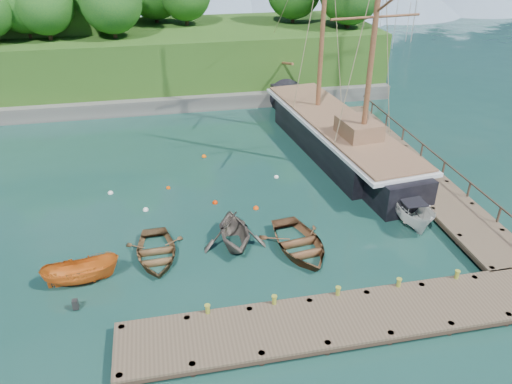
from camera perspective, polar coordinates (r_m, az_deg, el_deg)
The scene contains 22 objects.
ground at distance 27.42m, azimuth 1.65°, elevation -6.30°, with size 160.00×160.00×0.00m, color #153830.
dock_near at distance 22.87m, azimuth 10.48°, elevation -14.03°, with size 20.00×3.20×1.10m.
dock_east at distance 36.65m, azimuth 16.93°, elevation 2.87°, with size 3.20×24.00×1.10m.
bollard_0 at distance 23.04m, azimuth -5.46°, elevation -14.68°, with size 0.26×0.26×0.45m, color olive.
bollard_1 at distance 23.39m, azimuth 2.07°, elevation -13.72°, with size 0.26×0.26×0.45m, color olive.
bollard_2 at distance 24.11m, azimuth 9.19°, elevation -12.59°, with size 0.26×0.26×0.45m, color olive.
bollard_3 at distance 25.17m, azimuth 15.75°, elevation -11.37°, with size 0.26×0.26×0.45m, color olive.
bollard_4 at distance 26.53m, azimuth 21.66°, elevation -10.14°, with size 0.26×0.26×0.45m, color olive.
rowboat_0 at distance 27.16m, azimuth -11.32°, elevation -7.36°, with size 3.15×4.41×0.91m, color brown.
rowboat_1 at distance 27.63m, azimuth -2.49°, elevation -6.02°, with size 3.45×4.00×2.11m, color #585048.
rowboat_2 at distance 27.31m, azimuth 4.93°, elevation -6.59°, with size 3.57×5.00×1.04m, color brown.
motorboat_orange at distance 26.46m, azimuth -19.14°, elevation -9.73°, with size 1.41×3.74×1.44m, color orange.
cabin_boat_white at distance 30.91m, azimuth 17.06°, elevation -3.24°, with size 1.76×4.69×1.81m, color silver.
schooner at distance 38.40m, azimuth 9.23°, elevation 6.05°, with size 6.80×26.36×19.12m.
mooring_buoy_0 at distance 31.38m, azimuth -12.49°, elevation -2.06°, with size 0.35×0.35×0.35m, color silver.
mooring_buoy_1 at distance 31.49m, azimuth -4.70°, elevation -1.28°, with size 0.35×0.35×0.35m, color red.
mooring_buoy_2 at distance 30.80m, azimuth -0.01°, elevation -1.92°, with size 0.35×0.35×0.35m, color #FB490A.
mooring_buoy_3 at distance 34.47m, azimuth 2.33°, elevation 1.67°, with size 0.31×0.31×0.31m, color white.
mooring_buoy_4 at distance 33.58m, azimuth -9.99°, elevation 0.42°, with size 0.28×0.28×0.28m, color #F74B00.
mooring_buoy_5 at distance 37.64m, azimuth -5.95°, elevation 4.01°, with size 0.34×0.34×0.34m, color #EF5C05.
mooring_buoy_6 at distance 33.82m, azimuth -16.29°, elevation -0.16°, with size 0.35×0.35×0.35m, color white.
headland at distance 54.62m, azimuth -20.20°, elevation 16.56°, with size 51.00×19.31×12.90m.
Camera 1 is at (-5.21, -21.71, 15.92)m, focal length 35.00 mm.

